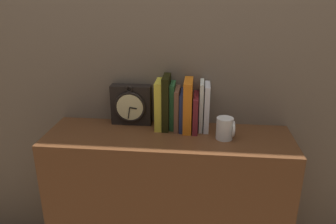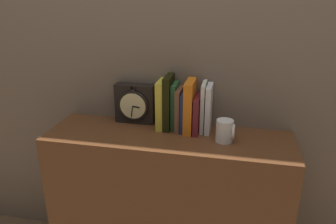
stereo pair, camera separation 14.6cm
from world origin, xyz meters
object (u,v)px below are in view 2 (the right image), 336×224
at_px(clock, 135,104).
at_px(book_slot1_black, 169,102).
at_px(book_slot0_yellow, 162,104).
at_px(book_slot6_maroon, 197,114).
at_px(book_slot8_white, 209,108).
at_px(book_slot7_white, 203,107).
at_px(book_slot2_green, 175,106).
at_px(book_slot5_orange, 190,106).
at_px(mug, 225,131).
at_px(book_slot3_brown, 179,109).
at_px(book_slot4_navy, 184,111).

height_order(clock, book_slot1_black, book_slot1_black).
bearing_deg(clock, book_slot0_yellow, -11.56).
xyz_separation_m(book_slot6_maroon, book_slot8_white, (0.05, 0.01, 0.02)).
height_order(book_slot6_maroon, book_slot7_white, book_slot7_white).
xyz_separation_m(book_slot0_yellow, book_slot2_green, (0.06, 0.01, -0.01)).
bearing_deg(book_slot5_orange, book_slot0_yellow, 175.14).
xyz_separation_m(book_slot6_maroon, mug, (0.14, -0.09, -0.04)).
bearing_deg(mug, book_slot1_black, 160.26).
relative_size(book_slot8_white, mug, 2.24).
bearing_deg(mug, book_slot0_yellow, 161.86).
bearing_deg(book_slot7_white, book_slot8_white, -5.49).
height_order(clock, book_slot3_brown, clock).
xyz_separation_m(book_slot1_black, book_slot8_white, (0.19, 0.00, -0.02)).
relative_size(clock, book_slot3_brown, 1.03).
bearing_deg(book_slot3_brown, book_slot2_green, 154.00).
distance_m(clock, book_slot7_white, 0.34).
distance_m(book_slot6_maroon, mug, 0.17).
relative_size(book_slot1_black, book_slot5_orange, 1.06).
bearing_deg(book_slot5_orange, clock, 171.67).
xyz_separation_m(book_slot7_white, book_slot8_white, (0.03, -0.00, -0.01)).
height_order(book_slot3_brown, book_slot6_maroon, book_slot3_brown).
bearing_deg(book_slot2_green, book_slot7_white, -1.94).
relative_size(book_slot7_white, book_slot8_white, 1.05).
bearing_deg(book_slot6_maroon, book_slot0_yellow, 175.73).
bearing_deg(book_slot0_yellow, clock, 168.44).
bearing_deg(book_slot8_white, book_slot6_maroon, -164.78).
xyz_separation_m(clock, mug, (0.45, -0.13, -0.05)).
height_order(book_slot3_brown, book_slot5_orange, book_slot5_orange).
bearing_deg(book_slot5_orange, mug, -27.43).
relative_size(book_slot0_yellow, book_slot7_white, 1.00).
distance_m(book_slot4_navy, book_slot7_white, 0.09).
relative_size(book_slot4_navy, book_slot7_white, 0.80).
bearing_deg(book_slot3_brown, mug, -23.63).
height_order(book_slot2_green, mug, book_slot2_green).
bearing_deg(book_slot4_navy, book_slot2_green, 164.57).
distance_m(book_slot4_navy, book_slot8_white, 0.12).
bearing_deg(book_slot2_green, book_slot5_orange, -14.76).
height_order(book_slot2_green, book_slot5_orange, book_slot5_orange).
bearing_deg(mug, book_slot8_white, 129.75).
bearing_deg(book_slot2_green, mug, -23.86).
xyz_separation_m(book_slot0_yellow, book_slot3_brown, (0.09, -0.00, -0.02)).
xyz_separation_m(book_slot1_black, book_slot2_green, (0.03, 0.01, -0.02)).
bearing_deg(book_slot5_orange, book_slot1_black, 174.87).
xyz_separation_m(book_slot1_black, mug, (0.28, -0.10, -0.08)).
relative_size(book_slot5_orange, book_slot8_white, 1.09).
bearing_deg(book_slot6_maroon, book_slot2_green, 169.37).
xyz_separation_m(book_slot3_brown, book_slot8_white, (0.14, 0.00, 0.01)).
bearing_deg(book_slot1_black, book_slot2_green, 19.67).
bearing_deg(book_slot8_white, book_slot7_white, 174.51).
height_order(book_slot1_black, book_slot2_green, book_slot1_black).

